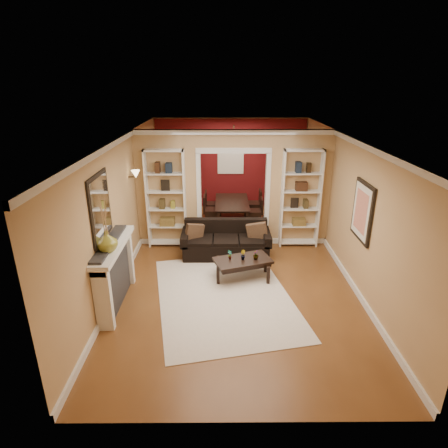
{
  "coord_description": "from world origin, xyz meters",
  "views": [
    {
      "loc": [
        -0.27,
        -7.22,
        3.71
      ],
      "look_at": [
        -0.23,
        -0.8,
        1.24
      ],
      "focal_mm": 30.0,
      "sensor_mm": 36.0,
      "label": 1
    }
  ],
  "objects_px": {
    "sofa": "(226,240)",
    "fireplace": "(117,274)",
    "bookshelf_right": "(300,199)",
    "dining_table": "(233,211)",
    "bookshelf_left": "(166,199)",
    "coffee_table": "(243,269)"
  },
  "relations": [
    {
      "from": "sofa",
      "to": "dining_table",
      "type": "distance_m",
      "value": 2.21
    },
    {
      "from": "bookshelf_left",
      "to": "fireplace",
      "type": "xyz_separation_m",
      "value": [
        -0.54,
        -2.53,
        -0.57
      ]
    },
    {
      "from": "dining_table",
      "to": "bookshelf_right",
      "type": "bearing_deg",
      "value": -137.07
    },
    {
      "from": "sofa",
      "to": "dining_table",
      "type": "xyz_separation_m",
      "value": [
        0.22,
        2.2,
        -0.1
      ]
    },
    {
      "from": "sofa",
      "to": "bookshelf_left",
      "type": "distance_m",
      "value": 1.67
    },
    {
      "from": "fireplace",
      "to": "dining_table",
      "type": "distance_m",
      "value": 4.67
    },
    {
      "from": "bookshelf_left",
      "to": "fireplace",
      "type": "distance_m",
      "value": 2.65
    },
    {
      "from": "coffee_table",
      "to": "fireplace",
      "type": "distance_m",
      "value": 2.44
    },
    {
      "from": "coffee_table",
      "to": "bookshelf_right",
      "type": "distance_m",
      "value": 2.35
    },
    {
      "from": "sofa",
      "to": "fireplace",
      "type": "xyz_separation_m",
      "value": [
        -1.91,
        -1.95,
        0.19
      ]
    },
    {
      "from": "sofa",
      "to": "fireplace",
      "type": "distance_m",
      "value": 2.74
    },
    {
      "from": "bookshelf_left",
      "to": "bookshelf_right",
      "type": "relative_size",
      "value": 1.0
    },
    {
      "from": "bookshelf_left",
      "to": "dining_table",
      "type": "bearing_deg",
      "value": 45.36
    },
    {
      "from": "bookshelf_left",
      "to": "dining_table",
      "type": "relative_size",
      "value": 1.4
    },
    {
      "from": "fireplace",
      "to": "bookshelf_right",
      "type": "bearing_deg",
      "value": 34.8
    },
    {
      "from": "coffee_table",
      "to": "fireplace",
      "type": "bearing_deg",
      "value": -176.61
    },
    {
      "from": "dining_table",
      "to": "bookshelf_left",
      "type": "bearing_deg",
      "value": 135.36
    },
    {
      "from": "coffee_table",
      "to": "bookshelf_right",
      "type": "bearing_deg",
      "value": 30.41
    },
    {
      "from": "sofa",
      "to": "bookshelf_left",
      "type": "xyz_separation_m",
      "value": [
        -1.37,
        0.58,
        0.76
      ]
    },
    {
      "from": "sofa",
      "to": "dining_table",
      "type": "height_order",
      "value": "sofa"
    },
    {
      "from": "sofa",
      "to": "coffee_table",
      "type": "bearing_deg",
      "value": -72.92
    },
    {
      "from": "bookshelf_left",
      "to": "dining_table",
      "type": "distance_m",
      "value": 2.43
    }
  ]
}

